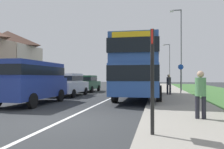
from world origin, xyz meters
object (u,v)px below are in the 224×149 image
at_px(parked_van_blue, 32,79).
at_px(parked_car_white, 68,84).
at_px(parked_car_dark_green, 87,83).
at_px(double_decker_bus, 140,67).
at_px(street_lamp_mid, 180,45).
at_px(cycle_route_sign, 181,77).
at_px(pedestrian_at_stop, 201,92).
at_px(pedestrian_walking_away, 169,83).
at_px(bus_stop_sign, 152,74).
at_px(street_lamp_far, 169,62).

height_order(parked_van_blue, parked_car_white, parked_van_blue).
bearing_deg(parked_car_dark_green, double_decker_bus, -46.91).
bearing_deg(street_lamp_mid, cycle_route_sign, -95.11).
bearing_deg(street_lamp_mid, parked_car_white, -143.12).
bearing_deg(double_decker_bus, pedestrian_at_stop, -72.22).
height_order(parked_car_white, parked_car_dark_green, parked_car_white).
relative_size(pedestrian_walking_away, bus_stop_sign, 0.64).
height_order(bus_stop_sign, cycle_route_sign, bus_stop_sign).
bearing_deg(pedestrian_at_stop, street_lamp_far, 88.79).
bearing_deg(pedestrian_at_stop, parked_van_blue, 156.81).
relative_size(double_decker_bus, pedestrian_at_stop, 5.90).
xyz_separation_m(street_lamp_mid, street_lamp_far, (-0.27, 15.43, -0.64)).
bearing_deg(parked_car_dark_green, bus_stop_sign, -67.64).
xyz_separation_m(bus_stop_sign, cycle_route_sign, (2.08, 14.09, -0.11)).
bearing_deg(parked_car_dark_green, street_lamp_mid, 9.99).
xyz_separation_m(parked_car_white, street_lamp_mid, (9.00, 6.75, 3.69)).
bearing_deg(pedestrian_walking_away, pedestrian_at_stop, -87.41).
xyz_separation_m(double_decker_bus, cycle_route_sign, (3.10, 3.90, -0.71)).
bearing_deg(street_lamp_far, parked_car_white, -111.48).
distance_m(pedestrian_at_stop, cycle_route_sign, 11.77).
relative_size(double_decker_bus, parked_car_dark_green, 2.36).
bearing_deg(parked_car_dark_green, parked_car_white, -88.85).
distance_m(pedestrian_walking_away, bus_stop_sign, 12.60).
distance_m(parked_car_dark_green, pedestrian_walking_away, 8.56).
bearing_deg(cycle_route_sign, parked_car_dark_green, 166.19).
bearing_deg(parked_car_white, street_lamp_far, 68.52).
bearing_deg(cycle_route_sign, pedestrian_at_stop, -92.85).
xyz_separation_m(double_decker_bus, bus_stop_sign, (1.02, -10.19, -0.60)).
xyz_separation_m(double_decker_bus, pedestrian_at_stop, (2.52, -7.84, -1.17)).
distance_m(double_decker_bus, bus_stop_sign, 10.25).
bearing_deg(parked_car_white, parked_van_blue, -89.28).
relative_size(pedestrian_at_stop, street_lamp_far, 0.24).
height_order(street_lamp_mid, street_lamp_far, street_lamp_mid).
relative_size(pedestrian_at_stop, cycle_route_sign, 0.66).
relative_size(parked_car_dark_green, cycle_route_sign, 1.66).
relative_size(double_decker_bus, cycle_route_sign, 3.91).
xyz_separation_m(double_decker_bus, parked_van_blue, (-5.50, -4.41, -0.79)).
relative_size(double_decker_bus, parked_car_white, 2.19).
height_order(parked_car_dark_green, street_lamp_mid, street_lamp_mid).
bearing_deg(bus_stop_sign, double_decker_bus, 95.70).
xyz_separation_m(double_decker_bus, parked_car_dark_green, (-5.67, 6.06, -1.25)).
bearing_deg(parked_van_blue, double_decker_bus, 38.76).
height_order(parked_car_dark_green, cycle_route_sign, cycle_route_sign).
xyz_separation_m(parked_car_dark_green, pedestrian_walking_away, (7.72, -3.70, 0.08)).
relative_size(pedestrian_at_stop, pedestrian_walking_away, 1.00).
height_order(parked_van_blue, street_lamp_far, street_lamp_far).
height_order(parked_car_white, pedestrian_walking_away, parked_car_white).
bearing_deg(bus_stop_sign, pedestrian_walking_away, 85.27).
distance_m(parked_car_dark_green, cycle_route_sign, 9.04).
relative_size(parked_car_white, cycle_route_sign, 1.79).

